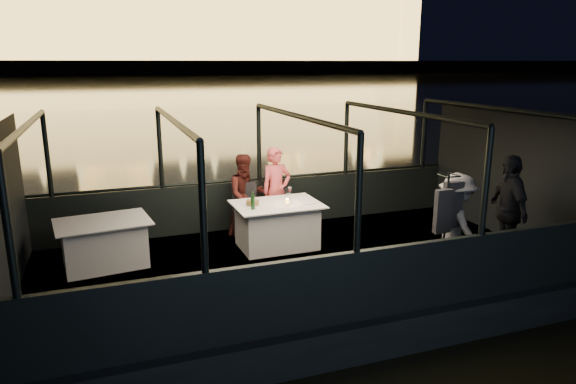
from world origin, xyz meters
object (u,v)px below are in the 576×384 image
object	(u,v)px
chair_port_left	(247,214)
passenger_stripe	(456,218)
dining_table_central	(277,225)
wine_bottle	(253,200)
person_woman_coral	(276,193)
passenger_dark	(508,210)
dining_table_aft	(104,242)
chair_port_right	(285,211)
person_man_maroon	(246,195)
coat_stand	(445,220)

from	to	relation	value
chair_port_left	passenger_stripe	xyz separation A→B (m)	(2.48, -2.53, 0.40)
dining_table_central	wine_bottle	world-z (taller)	wine_bottle
person_woman_coral	wine_bottle	distance (m)	1.18
person_woman_coral	passenger_dark	world-z (taller)	passenger_dark
chair_port_left	person_woman_coral	distance (m)	0.67
dining_table_aft	wine_bottle	world-z (taller)	wine_bottle
chair_port_right	passenger_dark	xyz separation A→B (m)	(2.81, -2.41, 0.40)
person_woman_coral	passenger_dark	bearing A→B (deg)	-51.14
dining_table_central	passenger_stripe	world-z (taller)	passenger_stripe
chair_port_right	passenger_stripe	bearing A→B (deg)	-49.40
passenger_dark	wine_bottle	size ratio (longest dim) A/B	5.84
person_man_maroon	coat_stand	bearing A→B (deg)	-60.63
wine_bottle	dining_table_aft	bearing A→B (deg)	172.78
chair_port_left	coat_stand	xyz separation A→B (m)	(2.16, -2.71, 0.45)
dining_table_central	chair_port_right	distance (m)	0.65
dining_table_central	chair_port_right	size ratio (longest dim) A/B	1.77
person_man_maroon	wine_bottle	distance (m)	1.03
passenger_stripe	chair_port_right	bearing A→B (deg)	37.84
chair_port_right	person_man_maroon	bearing A→B (deg)	162.60
chair_port_right	person_woman_coral	xyz separation A→B (m)	(-0.09, 0.18, 0.30)
dining_table_central	person_woman_coral	distance (m)	0.86
person_woman_coral	wine_bottle	xyz separation A→B (m)	(-0.71, -0.93, 0.17)
coat_stand	person_man_maroon	size ratio (longest dim) A/B	1.07
passenger_stripe	wine_bottle	xyz separation A→B (m)	(-2.61, 1.73, 0.06)
chair_port_right	person_man_maroon	distance (m)	0.76
coat_stand	passenger_dark	distance (m)	1.36
chair_port_right	passenger_dark	size ratio (longest dim) A/B	0.48
passenger_dark	person_woman_coral	bearing A→B (deg)	-116.28
chair_port_right	wine_bottle	distance (m)	1.19
passenger_stripe	passenger_dark	world-z (taller)	passenger_dark
dining_table_aft	person_man_maroon	xyz separation A→B (m)	(2.45, 0.72, 0.36)
chair_port_right	passenger_dark	bearing A→B (deg)	-36.02
coat_stand	person_woman_coral	bearing A→B (deg)	118.93
dining_table_aft	chair_port_left	world-z (taller)	chair_port_left
dining_table_aft	chair_port_right	distance (m)	3.13
chair_port_right	passenger_stripe	xyz separation A→B (m)	(1.80, -2.48, 0.40)
dining_table_central	person_woman_coral	xyz separation A→B (m)	(0.24, 0.74, 0.36)
passenger_stripe	chair_port_left	bearing A→B (deg)	46.27
coat_stand	person_woman_coral	distance (m)	3.25
dining_table_central	person_woman_coral	bearing A→B (deg)	72.23
passenger_stripe	passenger_dark	bearing A→B (deg)	-84.03
chair_port_left	dining_table_aft	bearing A→B (deg)	-162.81
dining_table_aft	chair_port_right	xyz separation A→B (m)	(3.10, 0.46, 0.06)
chair_port_right	coat_stand	bearing A→B (deg)	-56.38
chair_port_right	wine_bottle	size ratio (longest dim) A/B	2.78
coat_stand	person_woman_coral	world-z (taller)	coat_stand
chair_port_right	coat_stand	distance (m)	3.07
dining_table_central	passenger_dark	size ratio (longest dim) A/B	0.84
person_man_maroon	passenger_dark	world-z (taller)	passenger_dark
chair_port_left	passenger_stripe	distance (m)	3.57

